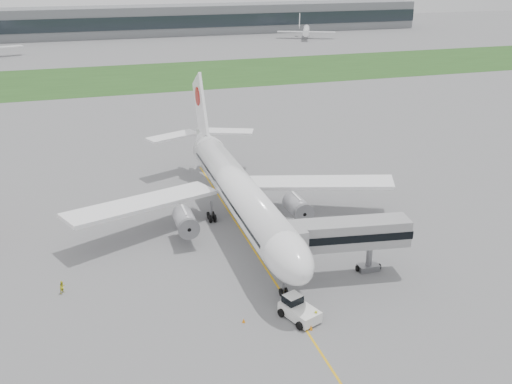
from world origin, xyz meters
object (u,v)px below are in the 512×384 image
object	(u,v)px
airliner	(236,187)
pushback_tug	(298,309)
jet_bridge	(339,235)
ground_crew_near	(315,318)

from	to	relation	value
airliner	pushback_tug	bearing A→B (deg)	-89.97
jet_bridge	ground_crew_near	xyz separation A→B (m)	(-6.39, -8.37, -4.56)
ground_crew_near	pushback_tug	bearing A→B (deg)	-93.12
pushback_tug	ground_crew_near	distance (m)	2.19
airliner	jet_bridge	size ratio (longest dim) A/B	3.37
airliner	ground_crew_near	bearing A→B (deg)	-87.21
airliner	pushback_tug	world-z (taller)	airliner
jet_bridge	ground_crew_near	bearing A→B (deg)	-118.93
airliner	ground_crew_near	size ratio (longest dim) A/B	32.40
airliner	jet_bridge	distance (m)	19.28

